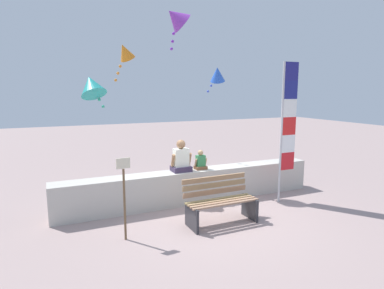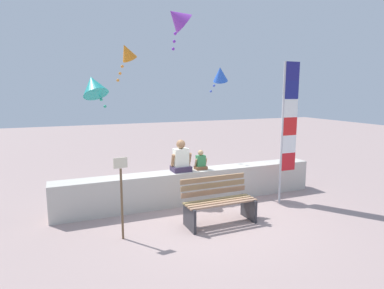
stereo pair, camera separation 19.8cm
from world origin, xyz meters
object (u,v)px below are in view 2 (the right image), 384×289
object	(u,v)px
sign_post	(121,192)
kite_purple	(177,18)
person_child	(201,162)
flag_banner	(287,123)
person_adult	(181,159)
kite_teal	(93,86)
kite_orange	(127,53)
kite_blue	(220,74)
park_bench	(218,203)

from	to	relation	value
sign_post	kite_purple	bearing A→B (deg)	53.22
person_child	sign_post	world-z (taller)	sign_post
flag_banner	kite_purple	world-z (taller)	kite_purple
person_adult	kite_teal	size ratio (longest dim) A/B	0.73
kite_purple	sign_post	world-z (taller)	kite_purple
flag_banner	kite_orange	distance (m)	4.50
kite_teal	kite_blue	size ratio (longest dim) A/B	1.13
sign_post	flag_banner	bearing A→B (deg)	7.59
person_child	kite_blue	bearing A→B (deg)	55.31
kite_teal	kite_purple	distance (m)	2.73
kite_blue	kite_orange	bearing A→B (deg)	-168.24
kite_purple	park_bench	bearing A→B (deg)	-92.82
park_bench	person_adult	bearing A→B (deg)	101.94
park_bench	kite_purple	size ratio (longest dim) A/B	1.25
kite_blue	kite_orange	distance (m)	3.20
person_child	kite_teal	distance (m)	3.39
person_child	kite_orange	xyz separation A→B (m)	(-1.23, 2.04, 2.62)
flag_banner	park_bench	bearing A→B (deg)	-165.76
person_child	park_bench	bearing A→B (deg)	-98.80
kite_teal	kite_orange	size ratio (longest dim) A/B	0.96
kite_purple	sign_post	distance (m)	4.87
kite_blue	kite_teal	bearing A→B (deg)	-169.76
flag_banner	kite_blue	xyz separation A→B (m)	(0.10, 3.52, 1.24)
kite_teal	sign_post	size ratio (longest dim) A/B	0.68
kite_purple	sign_post	xyz separation A→B (m)	(-2.00, -2.68, -3.54)
kite_orange	person_child	bearing A→B (deg)	-58.84
kite_blue	kite_orange	world-z (taller)	kite_orange
person_child	kite_teal	size ratio (longest dim) A/B	0.46
person_child	flag_banner	world-z (taller)	flag_banner
kite_orange	sign_post	world-z (taller)	kite_orange
kite_teal	kite_orange	bearing A→B (deg)	4.86
person_child	kite_blue	size ratio (longest dim) A/B	0.52
person_adult	flag_banner	distance (m)	2.53
flag_banner	kite_teal	size ratio (longest dim) A/B	3.22
park_bench	kite_orange	size ratio (longest dim) A/B	1.37
kite_blue	person_child	bearing A→B (deg)	-124.69
kite_blue	kite_purple	world-z (taller)	kite_purple
flag_banner	sign_post	bearing A→B (deg)	-172.41
kite_orange	kite_blue	bearing A→B (deg)	11.76
kite_teal	kite_orange	xyz separation A→B (m)	(0.89, 0.08, 0.86)
kite_teal	kite_blue	xyz separation A→B (m)	(3.98, 0.72, 0.39)
kite_teal	park_bench	bearing A→B (deg)	-59.85
kite_teal	person_child	bearing A→B (deg)	-42.77
park_bench	kite_teal	xyz separation A→B (m)	(-1.92, 3.30, 2.29)
person_child	kite_orange	bearing A→B (deg)	121.16
kite_blue	kite_orange	size ratio (longest dim) A/B	0.85
kite_teal	flag_banner	bearing A→B (deg)	-35.80
park_bench	kite_teal	size ratio (longest dim) A/B	1.43
person_adult	flag_banner	size ratio (longest dim) A/B	0.23
person_child	flag_banner	xyz separation A→B (m)	(1.76, -0.84, 0.91)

